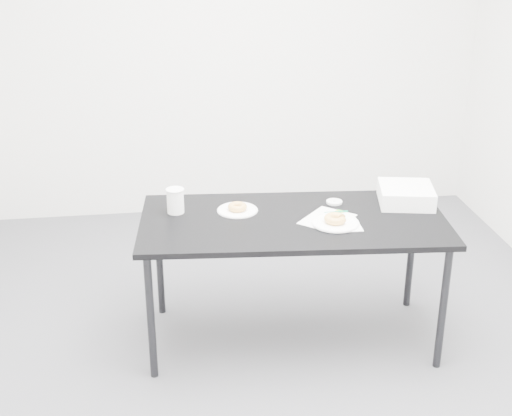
{
  "coord_description": "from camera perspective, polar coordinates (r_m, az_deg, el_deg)",
  "views": [
    {
      "loc": [
        -0.48,
        -3.38,
        2.29
      ],
      "look_at": [
        -0.01,
        0.02,
        0.83
      ],
      "focal_mm": 50.0,
      "sensor_mm": 36.0,
      "label": 1
    }
  ],
  "objects": [
    {
      "name": "scorecard",
      "position": [
        3.83,
        5.73,
        -0.89
      ],
      "size": [
        0.35,
        0.36,
        0.0
      ],
      "primitive_type": "cube",
      "rotation": [
        0.0,
        0.0,
        -0.72
      ],
      "color": "white",
      "rests_on": "table"
    },
    {
      "name": "coffee_cup",
      "position": [
        3.89,
        -6.47,
        0.59
      ],
      "size": [
        0.09,
        0.09,
        0.14
      ],
      "primitive_type": "cylinder",
      "color": "white",
      "rests_on": "table"
    },
    {
      "name": "plate_near",
      "position": [
        3.77,
        6.35,
        -1.18
      ],
      "size": [
        0.25,
        0.25,
        0.01
      ],
      "primitive_type": "cylinder",
      "color": "white",
      "rests_on": "napkin"
    },
    {
      "name": "logo_patch",
      "position": [
        3.92,
        6.69,
        -0.3
      ],
      "size": [
        0.06,
        0.06,
        0.0
      ],
      "primitive_type": "cube",
      "rotation": [
        0.0,
        0.0,
        -0.72
      ],
      "color": "green",
      "rests_on": "scorecard"
    },
    {
      "name": "floor",
      "position": [
        4.11,
        0.2,
        -10.83
      ],
      "size": [
        4.0,
        4.0,
        0.0
      ],
      "primitive_type": "plane",
      "color": "#4D4E53",
      "rests_on": "ground"
    },
    {
      "name": "napkin",
      "position": [
        3.76,
        7.0,
        -1.36
      ],
      "size": [
        0.18,
        0.18,
        0.0
      ],
      "primitive_type": "cube",
      "rotation": [
        0.0,
        0.0,
        -0.03
      ],
      "color": "white",
      "rests_on": "table"
    },
    {
      "name": "donut_near",
      "position": [
        3.76,
        6.37,
        -0.86
      ],
      "size": [
        0.14,
        0.14,
        0.04
      ],
      "primitive_type": "torus",
      "rotation": [
        0.0,
        0.0,
        -0.17
      ],
      "color": "#C18A3D",
      "rests_on": "plate_near"
    },
    {
      "name": "bakery_box",
      "position": [
        4.09,
        11.9,
        1.04
      ],
      "size": [
        0.35,
        0.35,
        0.1
      ],
      "primitive_type": "cube",
      "rotation": [
        0.0,
        0.0,
        -0.2
      ],
      "color": "white",
      "rests_on": "table"
    },
    {
      "name": "pen",
      "position": [
        3.9,
        6.43,
        -0.32
      ],
      "size": [
        0.13,
        0.01,
        0.01
      ],
      "primitive_type": "cylinder",
      "rotation": [
        0.0,
        1.57,
        0.03
      ],
      "color": "#0B7D54",
      "rests_on": "scorecard"
    },
    {
      "name": "table",
      "position": [
        3.84,
        2.99,
        -1.63
      ],
      "size": [
        1.69,
        0.9,
        0.75
      ],
      "rotation": [
        0.0,
        0.0,
        -0.08
      ],
      "color": "black",
      "rests_on": "floor"
    },
    {
      "name": "donut_far",
      "position": [
        3.9,
        -1.5,
        0.09
      ],
      "size": [
        0.11,
        0.11,
        0.04
      ],
      "primitive_type": "torus",
      "rotation": [
        0.0,
        0.0,
        -0.04
      ],
      "color": "#C18A3D",
      "rests_on": "plate_far"
    },
    {
      "name": "cup_lid",
      "position": [
        4.04,
        6.28,
        0.48
      ],
      "size": [
        0.09,
        0.09,
        0.01
      ],
      "primitive_type": "cylinder",
      "color": "white",
      "rests_on": "table"
    },
    {
      "name": "wall_back",
      "position": [
        5.48,
        -2.8,
        13.12
      ],
      "size": [
        4.0,
        0.02,
        2.7
      ],
      "primitive_type": "cube",
      "color": "white",
      "rests_on": "floor"
    },
    {
      "name": "plate_far",
      "position": [
        3.91,
        -1.49,
        -0.19
      ],
      "size": [
        0.22,
        0.22,
        0.01
      ],
      "primitive_type": "cylinder",
      "color": "white",
      "rests_on": "table"
    }
  ]
}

